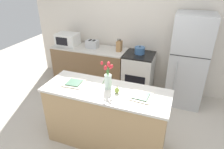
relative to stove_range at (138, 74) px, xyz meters
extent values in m
plane|color=beige|center=(-0.10, -1.60, -0.46)|extent=(10.00, 10.00, 0.00)
cube|color=silver|center=(-0.10, 0.40, 0.89)|extent=(5.20, 0.08, 2.70)
cube|color=tan|center=(-0.10, -1.60, 0.01)|extent=(1.76, 0.62, 0.92)
cube|color=beige|center=(-0.10, -1.60, 0.48)|extent=(1.80, 0.66, 0.03)
cube|color=brown|center=(-1.16, 0.00, -0.01)|extent=(1.68, 0.60, 0.88)
cube|color=beige|center=(-1.16, 0.00, 0.44)|extent=(1.68, 0.60, 0.03)
cube|color=silver|center=(0.00, 0.00, -0.01)|extent=(0.60, 0.60, 0.89)
cube|color=black|center=(0.00, 0.00, 0.44)|extent=(0.60, 0.60, 0.02)
cube|color=black|center=(0.00, -0.30, -0.05)|extent=(0.42, 0.01, 0.29)
cube|color=#B7BABC|center=(0.95, 0.00, 0.44)|extent=(0.68, 0.64, 1.80)
cube|color=black|center=(0.95, -0.32, 0.66)|extent=(0.67, 0.01, 0.01)
cylinder|color=#B2B5B7|center=(0.76, -0.34, 0.16)|extent=(0.02, 0.02, 0.78)
cylinder|color=silver|center=(-0.09, -1.54, 0.61)|extent=(0.10, 0.10, 0.21)
cylinder|color=#569E4C|center=(-0.07, -1.54, 0.69)|extent=(0.05, 0.02, 0.26)
ellipsoid|color=red|center=(-0.05, -1.53, 0.84)|extent=(0.04, 0.04, 0.06)
cylinder|color=#569E4C|center=(-0.08, -1.53, 0.69)|extent=(0.06, 0.10, 0.24)
ellipsoid|color=red|center=(-0.05, -1.48, 0.82)|extent=(0.03, 0.03, 0.05)
cylinder|color=#569E4C|center=(-0.09, -1.53, 0.70)|extent=(0.02, 0.10, 0.27)
ellipsoid|color=red|center=(-0.10, -1.48, 0.85)|extent=(0.04, 0.04, 0.07)
cylinder|color=#569E4C|center=(-0.10, -1.54, 0.67)|extent=(0.06, 0.02, 0.22)
ellipsoid|color=red|center=(-0.13, -1.53, 0.80)|extent=(0.03, 0.03, 0.05)
cylinder|color=#569E4C|center=(-0.10, -1.55, 0.72)|extent=(0.12, 0.05, 0.31)
ellipsoid|color=red|center=(-0.16, -1.57, 0.89)|extent=(0.04, 0.04, 0.05)
cylinder|color=#569E4C|center=(-0.10, -1.57, 0.68)|extent=(0.02, 0.04, 0.26)
ellipsoid|color=red|center=(-0.11, -1.58, 0.83)|extent=(0.04, 0.04, 0.07)
cylinder|color=#569E4C|center=(-0.07, -1.56, 0.71)|extent=(0.03, 0.04, 0.31)
ellipsoid|color=red|center=(-0.06, -1.58, 0.89)|extent=(0.04, 0.04, 0.06)
ellipsoid|color=#9EBC47|center=(0.07, -1.62, 0.54)|extent=(0.07, 0.07, 0.08)
cone|color=#9EBC47|center=(0.07, -1.62, 0.58)|extent=(0.04, 0.04, 0.03)
cylinder|color=brown|center=(0.07, -1.62, 0.60)|extent=(0.01, 0.01, 0.02)
cube|color=beige|center=(-0.60, -1.60, 0.51)|extent=(0.30, 0.30, 0.01)
cube|color=#477056|center=(-0.60, -1.60, 0.52)|extent=(0.22, 0.22, 0.01)
cube|color=beige|center=(0.40, -1.60, 0.51)|extent=(0.30, 0.30, 0.01)
cube|color=#477056|center=(0.40, -1.60, 0.52)|extent=(0.22, 0.22, 0.01)
cube|color=#B7BABC|center=(-1.09, 0.03, 0.54)|extent=(0.26, 0.18, 0.17)
cube|color=black|center=(-1.13, 0.03, 0.63)|extent=(0.05, 0.11, 0.01)
cube|color=black|center=(-1.04, 0.03, 0.63)|extent=(0.05, 0.11, 0.01)
cube|color=black|center=(-1.23, 0.03, 0.57)|extent=(0.02, 0.02, 0.02)
cylinder|color=#386093|center=(-0.01, 0.04, 0.52)|extent=(0.21, 0.21, 0.13)
cylinder|color=#386093|center=(-0.01, 0.04, 0.59)|extent=(0.21, 0.21, 0.01)
sphere|color=black|center=(-0.01, 0.04, 0.61)|extent=(0.02, 0.02, 0.02)
cube|color=white|center=(-1.70, 0.00, 0.59)|extent=(0.48, 0.36, 0.27)
cube|color=black|center=(-1.74, -0.18, 0.59)|extent=(0.29, 0.01, 0.18)
cube|color=#A37547|center=(-0.46, 0.03, 0.57)|extent=(0.10, 0.14, 0.22)
cylinder|color=black|center=(-0.49, 0.03, 0.70)|extent=(0.01, 0.01, 0.05)
cylinder|color=black|center=(-0.46, 0.03, 0.70)|extent=(0.01, 0.01, 0.05)
cylinder|color=black|center=(-0.43, 0.03, 0.70)|extent=(0.01, 0.01, 0.05)
camera|label=1|loc=(0.82, -3.79, 1.97)|focal=32.00mm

